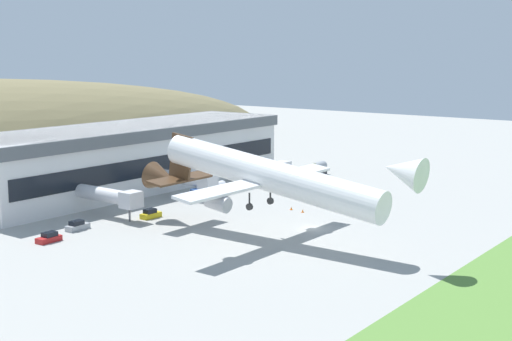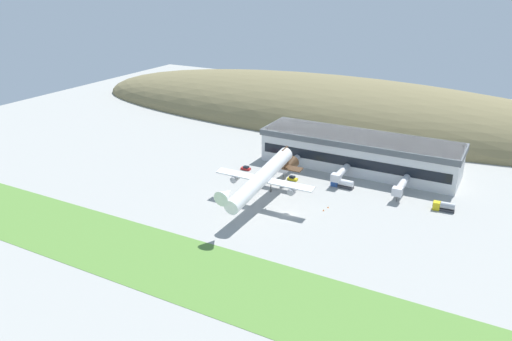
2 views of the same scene
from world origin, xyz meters
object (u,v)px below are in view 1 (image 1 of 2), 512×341
(jetway_0, at_px, (111,196))
(service_car_0, at_px, (77,226))
(jetway_1, at_px, (190,179))
(cargo_airplane, at_px, (265,176))
(terminal_building, at_px, (131,152))
(traffic_cone_1, at_px, (291,208))
(jetway_2, at_px, (262,165))
(service_car_1, at_px, (49,238))
(service_car_2, at_px, (151,214))
(box_truck, at_px, (210,191))
(traffic_cone_0, at_px, (303,211))
(fuel_truck, at_px, (316,169))

(jetway_0, height_order, service_car_0, jetway_0)
(jetway_0, distance_m, jetway_1, 21.16)
(cargo_airplane, height_order, service_car_0, cargo_airplane)
(terminal_building, relative_size, traffic_cone_1, 136.53)
(jetway_2, distance_m, service_car_1, 61.30)
(service_car_0, xyz_separation_m, traffic_cone_1, (34.29, -19.75, -0.40))
(jetway_0, xyz_separation_m, jetway_1, (21.16, 0.44, -0.00))
(jetway_1, height_order, service_car_2, jetway_1)
(jetway_2, xyz_separation_m, box_truck, (-20.70, -2.36, -2.48))
(service_car_2, xyz_separation_m, box_truck, (19.23, 2.69, 0.81))
(jetway_0, distance_m, box_truck, 23.74)
(jetway_0, bearing_deg, service_car_0, -167.28)
(box_truck, bearing_deg, traffic_cone_0, -87.38)
(service_car_2, xyz_separation_m, traffic_cone_1, (20.75, -16.27, -0.42))
(fuel_truck, bearing_deg, service_car_2, -179.75)
(service_car_0, xyz_separation_m, service_car_2, (13.55, -3.48, 0.02))
(terminal_building, distance_m, jetway_0, 29.40)
(jetway_0, xyz_separation_m, service_car_2, (4.20, -5.59, -3.29))
(box_truck, bearing_deg, traffic_cone_1, -85.43)
(jetway_1, distance_m, fuel_truck, 39.11)
(jetway_1, xyz_separation_m, service_car_2, (-16.95, -6.02, -3.29))
(traffic_cone_1, bearing_deg, terminal_building, 93.66)
(fuel_truck, height_order, traffic_cone_0, fuel_truck)
(jetway_0, xyz_separation_m, fuel_truck, (59.77, -5.34, -2.46))
(jetway_0, height_order, jetway_2, same)
(service_car_2, bearing_deg, jetway_0, 126.96)
(jetway_2, xyz_separation_m, cargo_airplane, (-39.72, -30.33, 6.23))
(fuel_truck, bearing_deg, traffic_cone_0, -151.19)
(service_car_2, bearing_deg, box_truck, 7.96)
(jetway_0, relative_size, cargo_airplane, 0.29)
(jetway_2, distance_m, traffic_cone_1, 28.92)
(cargo_airplane, distance_m, traffic_cone_1, 24.53)
(terminal_building, bearing_deg, box_truck, -87.15)
(jetway_0, xyz_separation_m, traffic_cone_1, (24.95, -21.86, -3.71))
(service_car_1, bearing_deg, traffic_cone_0, -25.92)
(service_car_1, distance_m, traffic_cone_0, 46.01)
(fuel_truck, distance_m, box_truck, 36.41)
(service_car_1, relative_size, fuel_truck, 0.55)
(jetway_1, bearing_deg, jetway_2, -2.42)
(jetway_2, distance_m, fuel_truck, 16.54)
(service_car_1, bearing_deg, jetway_1, 7.63)
(service_car_0, height_order, fuel_truck, fuel_truck)
(fuel_truck, relative_size, traffic_cone_1, 12.43)
(jetway_1, bearing_deg, box_truck, -55.70)
(service_car_1, bearing_deg, cargo_airplane, -50.81)
(terminal_building, height_order, fuel_truck, terminal_building)
(service_car_2, bearing_deg, terminal_building, 53.25)
(jetway_1, relative_size, service_car_1, 3.57)
(cargo_airplane, distance_m, traffic_cone_0, 23.17)
(traffic_cone_0, height_order, traffic_cone_1, same)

